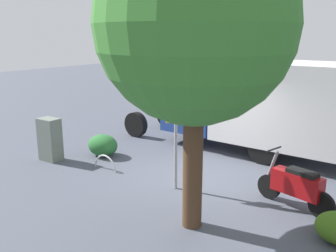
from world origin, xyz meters
TOP-DOWN VIEW (x-y plane):
  - ground_plane at (0.00, 0.00)m, footprint 60.00×60.00m
  - box_truck_near at (-0.37, -2.98)m, footprint 7.99×2.34m
  - motorcycle at (-2.53, 0.28)m, footprint 1.78×0.71m
  - stop_sign at (0.15, 0.93)m, footprint 0.71×0.33m
  - street_tree at (-1.12, 2.20)m, footprint 3.52×3.52m
  - utility_cabinet at (4.35, 1.34)m, footprint 0.65×0.45m
  - bike_rack_hoop at (2.46, 0.98)m, footprint 0.85×0.09m
  - shrub_by_tree at (3.37, 0.16)m, footprint 0.98×0.80m

SIDE VIEW (x-z plane):
  - ground_plane at x=0.00m, z-range 0.00..0.00m
  - bike_rack_hoop at x=2.46m, z-range -0.43..0.43m
  - shrub_by_tree at x=3.37m, z-range 0.00..0.67m
  - motorcycle at x=-2.53m, z-range -0.08..1.12m
  - utility_cabinet at x=4.35m, z-range 0.00..1.26m
  - box_truck_near at x=-0.37m, z-range 0.16..3.02m
  - stop_sign at x=0.15m, z-range 0.48..3.37m
  - street_tree at x=-1.12m, z-range 1.00..6.58m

